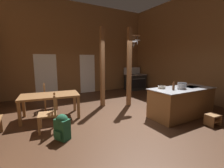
{
  "coord_description": "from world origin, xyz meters",
  "views": [
    {
      "loc": [
        -2.67,
        -3.88,
        1.81
      ],
      "look_at": [
        -0.02,
        0.71,
        0.96
      ],
      "focal_mm": 24.78,
      "sensor_mm": 36.0,
      "label": 1
    }
  ],
  "objects_px": {
    "stockpot_on_counter": "(182,86)",
    "mixing_bowl_on_counter": "(162,87)",
    "kitchen_island": "(181,102)",
    "ladderback_chair_near_window": "(50,113)",
    "stove_range": "(135,82)",
    "bottle_tall_on_counter": "(174,86)",
    "dining_table": "(50,97)",
    "ladderback_chair_by_post": "(49,97)",
    "step_stool": "(213,119)",
    "backpack": "(62,126)"
  },
  "relations": [
    {
      "from": "kitchen_island",
      "to": "step_stool",
      "type": "distance_m",
      "value": 0.96
    },
    {
      "from": "stove_range",
      "to": "bottle_tall_on_counter",
      "type": "height_order",
      "value": "stove_range"
    },
    {
      "from": "backpack",
      "to": "stove_range",
      "type": "bearing_deg",
      "value": 36.93
    },
    {
      "from": "stove_range",
      "to": "kitchen_island",
      "type": "bearing_deg",
      "value": -109.09
    },
    {
      "from": "ladderback_chair_near_window",
      "to": "bottle_tall_on_counter",
      "type": "relative_size",
      "value": 3.54
    },
    {
      "from": "dining_table",
      "to": "ladderback_chair_near_window",
      "type": "height_order",
      "value": "ladderback_chair_near_window"
    },
    {
      "from": "dining_table",
      "to": "stockpot_on_counter",
      "type": "distance_m",
      "value": 4.08
    },
    {
      "from": "dining_table",
      "to": "kitchen_island",
      "type": "bearing_deg",
      "value": -27.8
    },
    {
      "from": "kitchen_island",
      "to": "stove_range",
      "type": "relative_size",
      "value": 1.65
    },
    {
      "from": "dining_table",
      "to": "mixing_bowl_on_counter",
      "type": "relative_size",
      "value": 7.86
    },
    {
      "from": "ladderback_chair_near_window",
      "to": "bottle_tall_on_counter",
      "type": "xyz_separation_m",
      "value": [
        3.35,
        -1.04,
        0.57
      ]
    },
    {
      "from": "stove_range",
      "to": "dining_table",
      "type": "height_order",
      "value": "stove_range"
    },
    {
      "from": "stove_range",
      "to": "step_stool",
      "type": "xyz_separation_m",
      "value": [
        -1.31,
        -5.13,
        -0.3
      ]
    },
    {
      "from": "dining_table",
      "to": "backpack",
      "type": "xyz_separation_m",
      "value": [
        0.01,
        -1.55,
        -0.34
      ]
    },
    {
      "from": "stove_range",
      "to": "stockpot_on_counter",
      "type": "xyz_separation_m",
      "value": [
        -1.57,
        -4.28,
        0.53
      ]
    },
    {
      "from": "kitchen_island",
      "to": "dining_table",
      "type": "bearing_deg",
      "value": 152.2
    },
    {
      "from": "mixing_bowl_on_counter",
      "to": "bottle_tall_on_counter",
      "type": "distance_m",
      "value": 0.35
    },
    {
      "from": "bottle_tall_on_counter",
      "to": "stockpot_on_counter",
      "type": "bearing_deg",
      "value": -4.81
    },
    {
      "from": "ladderback_chair_by_post",
      "to": "stockpot_on_counter",
      "type": "xyz_separation_m",
      "value": [
        3.46,
        -2.9,
        0.56
      ]
    },
    {
      "from": "ladderback_chair_by_post",
      "to": "mixing_bowl_on_counter",
      "type": "distance_m",
      "value": 3.94
    },
    {
      "from": "dining_table",
      "to": "stockpot_on_counter",
      "type": "bearing_deg",
      "value": -29.37
    },
    {
      "from": "step_stool",
      "to": "backpack",
      "type": "xyz_separation_m",
      "value": [
        -3.8,
        1.29,
        0.14
      ]
    },
    {
      "from": "kitchen_island",
      "to": "backpack",
      "type": "xyz_separation_m",
      "value": [
        -3.65,
        0.37,
        -0.14
      ]
    },
    {
      "from": "stove_range",
      "to": "step_stool",
      "type": "height_order",
      "value": "stove_range"
    },
    {
      "from": "dining_table",
      "to": "mixing_bowl_on_counter",
      "type": "distance_m",
      "value": 3.47
    },
    {
      "from": "kitchen_island",
      "to": "ladderback_chair_near_window",
      "type": "xyz_separation_m",
      "value": [
        -3.82,
        1.0,
        -0.0
      ]
    },
    {
      "from": "kitchen_island",
      "to": "backpack",
      "type": "height_order",
      "value": "kitchen_island"
    },
    {
      "from": "step_stool",
      "to": "ladderback_chair_by_post",
      "type": "distance_m",
      "value": 5.29
    },
    {
      "from": "kitchen_island",
      "to": "step_stool",
      "type": "relative_size",
      "value": 5.62
    },
    {
      "from": "step_stool",
      "to": "bottle_tall_on_counter",
      "type": "relative_size",
      "value": 1.44
    },
    {
      "from": "ladderback_chair_near_window",
      "to": "mixing_bowl_on_counter",
      "type": "bearing_deg",
      "value": -12.86
    },
    {
      "from": "stove_range",
      "to": "dining_table",
      "type": "distance_m",
      "value": 5.61
    },
    {
      "from": "step_stool",
      "to": "kitchen_island",
      "type": "bearing_deg",
      "value": 99.12
    },
    {
      "from": "stove_range",
      "to": "ladderback_chair_by_post",
      "type": "xyz_separation_m",
      "value": [
        -5.04,
        -1.38,
        -0.03
      ]
    },
    {
      "from": "kitchen_island",
      "to": "stockpot_on_counter",
      "type": "xyz_separation_m",
      "value": [
        -0.12,
        -0.07,
        0.55
      ]
    },
    {
      "from": "kitchen_island",
      "to": "stove_range",
      "type": "height_order",
      "value": "stove_range"
    },
    {
      "from": "dining_table",
      "to": "backpack",
      "type": "relative_size",
      "value": 3.03
    },
    {
      "from": "bottle_tall_on_counter",
      "to": "kitchen_island",
      "type": "bearing_deg",
      "value": 4.42
    },
    {
      "from": "stockpot_on_counter",
      "to": "mixing_bowl_on_counter",
      "type": "bearing_deg",
      "value": 146.29
    },
    {
      "from": "stove_range",
      "to": "step_stool",
      "type": "bearing_deg",
      "value": -104.37
    },
    {
      "from": "dining_table",
      "to": "ladderback_chair_near_window",
      "type": "bearing_deg",
      "value": -99.82
    },
    {
      "from": "step_stool",
      "to": "ladderback_chair_by_post",
      "type": "xyz_separation_m",
      "value": [
        -3.72,
        3.75,
        0.27
      ]
    },
    {
      "from": "stockpot_on_counter",
      "to": "mixing_bowl_on_counter",
      "type": "relative_size",
      "value": 1.49
    },
    {
      "from": "ladderback_chair_by_post",
      "to": "bottle_tall_on_counter",
      "type": "xyz_separation_m",
      "value": [
        3.11,
        -2.87,
        0.57
      ]
    },
    {
      "from": "mixing_bowl_on_counter",
      "to": "bottle_tall_on_counter",
      "type": "relative_size",
      "value": 0.86
    },
    {
      "from": "stove_range",
      "to": "ladderback_chair_near_window",
      "type": "xyz_separation_m",
      "value": [
        -5.28,
        -3.21,
        -0.03
      ]
    },
    {
      "from": "step_stool",
      "to": "dining_table",
      "type": "xyz_separation_m",
      "value": [
        -3.81,
        2.84,
        0.47
      ]
    },
    {
      "from": "stove_range",
      "to": "bottle_tall_on_counter",
      "type": "bearing_deg",
      "value": -114.35
    },
    {
      "from": "step_stool",
      "to": "backpack",
      "type": "relative_size",
      "value": 0.65
    },
    {
      "from": "stockpot_on_counter",
      "to": "stove_range",
      "type": "bearing_deg",
      "value": 69.81
    }
  ]
}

